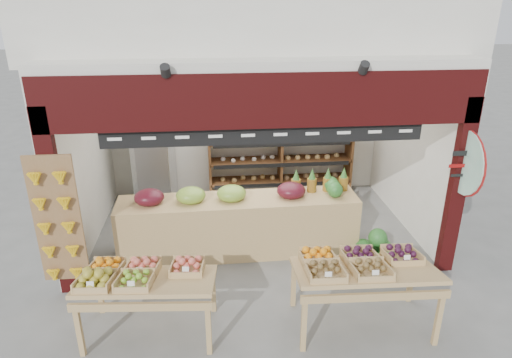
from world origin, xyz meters
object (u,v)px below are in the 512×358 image
object	(u,v)px
display_table_right	(359,266)
watermelon_pile	(375,252)
display_table_left	(139,277)
refrigerator	(154,158)
mid_counter	(238,223)
back_shelving	(281,141)
cardboard_stack	(194,220)

from	to	relation	value
display_table_right	watermelon_pile	bearing A→B (deg)	61.35
display_table_left	watermelon_pile	bearing A→B (deg)	20.02
watermelon_pile	refrigerator	bearing A→B (deg)	143.89
mid_counter	display_table_left	xyz separation A→B (m)	(-1.28, -1.76, 0.27)
refrigerator	watermelon_pile	xyz separation A→B (m)	(3.59, -2.62, -0.74)
display_table_right	back_shelving	bearing A→B (deg)	95.03
display_table_left	refrigerator	bearing A→B (deg)	93.31
display_table_left	display_table_right	bearing A→B (deg)	-2.47
back_shelving	display_table_right	world-z (taller)	back_shelving
cardboard_stack	display_table_right	xyz separation A→B (m)	(2.08, -2.57, 0.59)
cardboard_stack	display_table_left	size ratio (longest dim) A/B	0.64
display_table_right	refrigerator	bearing A→B (deg)	125.81
refrigerator	display_table_right	bearing A→B (deg)	-47.91
back_shelving	refrigerator	world-z (taller)	refrigerator
display_table_right	watermelon_pile	size ratio (longest dim) A/B	2.45
refrigerator	watermelon_pile	world-z (taller)	refrigerator
back_shelving	cardboard_stack	world-z (taller)	back_shelving
back_shelving	cardboard_stack	xyz separation A→B (m)	(-1.73, -1.48, -0.91)
refrigerator	cardboard_stack	distance (m)	1.73
mid_counter	cardboard_stack	bearing A→B (deg)	136.11
refrigerator	display_table_right	xyz separation A→B (m)	(2.86, -3.96, -0.08)
back_shelving	refrigerator	size ratio (longest dim) A/B	1.57
mid_counter	display_table_right	bearing A→B (deg)	-54.05
mid_counter	display_table_left	distance (m)	2.19
watermelon_pile	back_shelving	bearing A→B (deg)	111.89
cardboard_stack	watermelon_pile	world-z (taller)	cardboard_stack
back_shelving	watermelon_pile	world-z (taller)	back_shelving
back_shelving	watermelon_pile	xyz separation A→B (m)	(1.09, -2.71, -0.97)
display_table_left	back_shelving	bearing A→B (deg)	59.94
mid_counter	back_shelving	bearing A→B (deg)	65.39
display_table_left	watermelon_pile	world-z (taller)	display_table_left
display_table_right	cardboard_stack	bearing A→B (deg)	129.03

